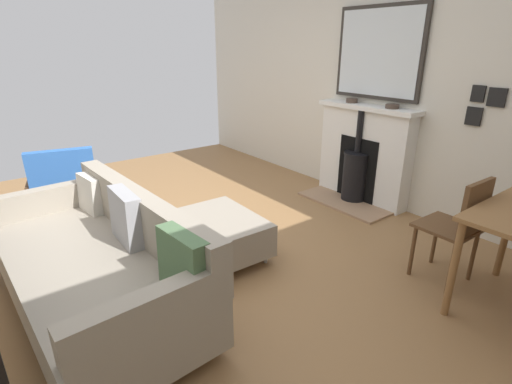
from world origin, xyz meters
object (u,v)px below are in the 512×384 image
(dining_chair_near_fireplace, at_px, (460,223))
(fireplace, at_px, (361,159))
(ottoman, at_px, (222,232))
(mantel_bowl_near, at_px, (352,100))
(sofa, at_px, (100,264))
(mantel_bowl_far, at_px, (392,106))
(armchair_accent, at_px, (65,181))

(dining_chair_near_fireplace, bearing_deg, fireplace, -117.96)
(ottoman, height_order, dining_chair_near_fireplace, dining_chair_near_fireplace)
(mantel_bowl_near, xyz_separation_m, sofa, (3.10, 0.45, -0.81))
(mantel_bowl_near, relative_size, mantel_bowl_far, 0.96)
(fireplace, distance_m, ottoman, 2.05)
(fireplace, bearing_deg, ottoman, 3.78)
(ottoman, bearing_deg, mantel_bowl_near, -169.96)
(mantel_bowl_near, distance_m, mantel_bowl_far, 0.54)
(mantel_bowl_far, bearing_deg, dining_chair_near_fireplace, 55.98)
(fireplace, xyz_separation_m, mantel_bowl_far, (-0.02, 0.31, 0.65))
(sofa, bearing_deg, dining_chair_near_fireplace, 149.20)
(mantel_bowl_far, distance_m, dining_chair_near_fireplace, 1.64)
(sofa, bearing_deg, mantel_bowl_far, 178.43)
(fireplace, relative_size, mantel_bowl_near, 9.14)
(mantel_bowl_near, bearing_deg, fireplace, 85.89)
(mantel_bowl_far, bearing_deg, sofa, -1.57)
(fireplace, bearing_deg, sofa, 4.19)
(mantel_bowl_far, height_order, armchair_accent, mantel_bowl_far)
(sofa, relative_size, ottoman, 2.48)
(mantel_bowl_near, height_order, sofa, mantel_bowl_near)
(mantel_bowl_near, height_order, mantel_bowl_far, mantel_bowl_near)
(armchair_accent, relative_size, dining_chair_near_fireplace, 0.95)
(dining_chair_near_fireplace, bearing_deg, ottoman, -50.05)
(sofa, bearing_deg, mantel_bowl_near, -171.66)
(mantel_bowl_near, height_order, armchair_accent, mantel_bowl_near)
(mantel_bowl_near, distance_m, sofa, 3.23)
(ottoman, relative_size, armchair_accent, 1.02)
(fireplace, distance_m, armchair_accent, 3.25)
(mantel_bowl_near, distance_m, dining_chair_near_fireplace, 2.09)
(mantel_bowl_near, relative_size, sofa, 0.07)
(mantel_bowl_near, relative_size, dining_chair_near_fireplace, 0.16)
(ottoman, relative_size, dining_chair_near_fireplace, 0.96)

